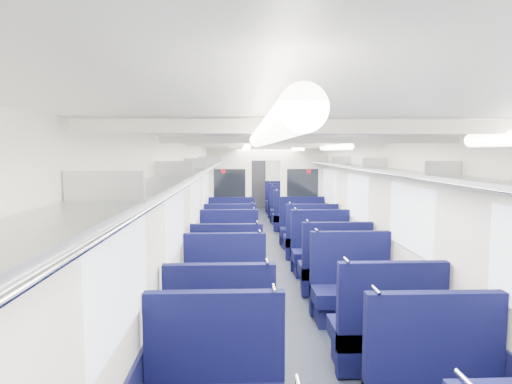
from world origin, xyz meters
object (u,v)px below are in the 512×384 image
object	(u,v)px
seat_8	(221,338)
seat_26	(234,204)
seat_17	(311,241)
seat_21	(292,218)
bulkhead	(266,192)
seat_15	(321,254)
seat_23	(287,212)
seat_20	(233,218)
end_door	(256,183)
seat_22	(233,212)
seat_14	(229,254)
seat_25	(283,207)
seat_19	(303,231)
seat_18	(231,232)
seat_13	(335,271)
seat_27	(280,203)
seat_11	(352,293)
seat_24	(234,207)
seat_16	(230,241)
seat_9	(386,335)
seat_10	(225,296)
seat_12	(227,274)

from	to	relation	value
seat_8	seat_26	xyz separation A→B (m)	(0.00, 11.23, 0.00)
seat_17	seat_21	size ratio (longest dim) A/B	1.00
bulkhead	seat_15	distance (m)	2.99
seat_23	seat_26	xyz separation A→B (m)	(-1.66, 2.23, 0.00)
seat_20	end_door	bearing A→B (deg)	80.43
seat_22	seat_26	xyz separation A→B (m)	(0.00, 2.25, 0.00)
seat_14	seat_25	xyz separation A→B (m)	(1.66, 6.71, 0.00)
seat_19	seat_23	size ratio (longest dim) A/B	1.00
bulkhead	seat_18	distance (m)	1.30
seat_8	seat_13	world-z (taller)	same
seat_8	seat_22	world-z (taller)	same
seat_18	seat_26	world-z (taller)	same
seat_23	seat_27	world-z (taller)	same
seat_11	seat_19	size ratio (longest dim) A/B	1.00
end_door	seat_24	size ratio (longest dim) A/B	1.68
seat_11	seat_21	world-z (taller)	same
seat_24	seat_13	bearing A→B (deg)	-78.12
end_door	seat_18	distance (m)	7.05
seat_16	end_door	bearing A→B (deg)	84.07
seat_20	seat_14	bearing A→B (deg)	-90.00
bulkhead	seat_8	size ratio (longest dim) A/B	2.36
seat_11	seat_21	distance (m)	6.46
seat_23	seat_27	bearing A→B (deg)	90.00
seat_13	seat_20	distance (m)	5.66
seat_17	seat_27	world-z (taller)	same
seat_15	seat_20	bearing A→B (deg)	111.09
seat_19	seat_24	xyz separation A→B (m)	(-1.66, 4.48, 0.00)
seat_19	seat_9	bearing A→B (deg)	-90.00
seat_25	seat_11	bearing A→B (deg)	-90.00
seat_8	seat_13	xyz separation A→B (m)	(1.66, 2.36, 0.00)
seat_20	seat_11	bearing A→B (deg)	-75.58
seat_22	end_door	bearing A→B (deg)	77.44
seat_10	seat_13	world-z (taller)	same
seat_13	seat_23	distance (m)	6.63
bulkhead	seat_12	xyz separation A→B (m)	(-0.83, -3.94, -0.87)
seat_27	seat_25	bearing A→B (deg)	-90.00
seat_19	seat_8	bearing A→B (deg)	-106.05
seat_11	seat_19	world-z (taller)	same
seat_25	seat_17	bearing A→B (deg)	-90.00
seat_19	end_door	bearing A→B (deg)	96.83
seat_17	seat_22	size ratio (longest dim) A/B	1.00
bulkhead	seat_26	world-z (taller)	bulkhead
seat_22	seat_13	bearing A→B (deg)	-75.91
seat_9	seat_27	size ratio (longest dim) A/B	1.00
seat_22	seat_10	bearing A→B (deg)	-90.00
seat_27	seat_15	bearing A→B (deg)	-90.00
seat_16	seat_20	distance (m)	3.06
seat_22	seat_9	bearing A→B (deg)	-79.50
seat_14	seat_23	xyz separation A→B (m)	(1.66, 5.45, 0.00)
seat_11	seat_16	distance (m)	3.78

